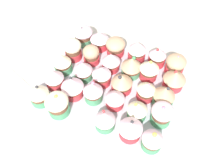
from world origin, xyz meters
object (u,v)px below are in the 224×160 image
Objects in this scene: cupcake_4 at (100,40)px; cupcake_13 at (146,91)px; cupcake_7 at (149,69)px; cupcake_0 at (175,64)px; cupcake_10 at (91,55)px; cupcake_18 at (162,114)px; cupcake_8 at (132,66)px; napkin at (8,88)px; cupcake_24 at (153,139)px; cupcake_14 at (121,83)px; cupcake_21 at (93,91)px; cupcake_26 at (105,119)px; cupcake_12 at (164,95)px; cupcake_17 at (62,63)px; cupcake_1 at (157,56)px; cupcake_11 at (73,49)px; cupcake_15 at (102,74)px; cupcake_22 at (72,86)px; cupcake_5 at (83,35)px; cupcake_25 at (131,128)px; cupcake_27 at (58,104)px; cupcake_2 at (137,51)px; cupcake_16 at (83,70)px; cupcake_28 at (39,94)px; cupcake_3 at (116,47)px; cupcake_9 at (111,61)px; cupcake_23 at (54,78)px; cupcake_6 at (175,79)px; baking_tray at (112,87)px; cupcake_20 at (115,99)px.

cupcake_13 is (-20.92, 14.11, -0.21)cm from cupcake_4.
cupcake_0 is at bearing -143.15° from cupcake_7.
cupcake_18 is (-26.88, 12.75, 0.30)cm from cupcake_10.
cupcake_8 is 0.61× the size of napkin.
cupcake_7 is at bearing -177.99° from cupcake_10.
cupcake_24 is (-0.16, 26.56, 0.52)cm from cupcake_0.
cupcake_21 reaches higher than cupcake_14.
cupcake_7 is 21.49cm from cupcake_26.
cupcake_7 is at bearing 161.39° from cupcake_4.
cupcake_4 is 0.94× the size of cupcake_14.
cupcake_21 reaches higher than cupcake_8.
cupcake_10 is 0.87× the size of cupcake_12.
cupcake_21 reaches higher than cupcake_0.
cupcake_1 is at bearing -152.54° from cupcake_17.
cupcake_11 is 14.28cm from cupcake_15.
cupcake_22 reaches higher than cupcake_0.
cupcake_25 is (-26.95, 27.24, 0.22)cm from cupcake_5.
cupcake_13 is at bearing -147.07° from cupcake_27.
cupcake_2 is 0.99× the size of cupcake_8.
cupcake_28 is at bearing 58.60° from cupcake_16.
napkin is (40.38, 26.41, -4.46)cm from cupcake_1.
cupcake_5 is at bearing -36.55° from cupcake_14.
cupcake_2 reaches higher than cupcake_3.
cupcake_18 reaches higher than cupcake_5.
cupcake_13 is (5.27, -0.02, -0.51)cm from cupcake_12.
cupcake_16 is (6.33, 0.53, -0.25)cm from cupcake_15.
cupcake_5 is at bearing -0.33° from cupcake_1.
cupcake_8 is 7.31cm from cupcake_14.
cupcake_13 is at bearing -119.75° from cupcake_26.
cupcake_12 is at bearing -152.59° from cupcake_27.
cupcake_23 is (13.29, 12.67, 0.27)cm from cupcake_9.
cupcake_27 is (27.00, 26.58, 0.23)cm from cupcake_0.
cupcake_4 is 30.33cm from cupcake_26.
cupcake_3 is 27.85cm from cupcake_27.
cupcake_1 is 0.91× the size of cupcake_7.
cupcake_22 is (25.53, 7.03, 0.19)cm from cupcake_12.
cupcake_7 is 1.07× the size of cupcake_11.
cupcake_13 is 0.55× the size of napkin.
cupcake_26 is 0.93× the size of cupcake_27.
cupcake_18 reaches higher than cupcake_6.
cupcake_6 is 0.57× the size of napkin.
cupcake_17 reaches higher than baking_tray.
cupcake_10 is 9.75cm from cupcake_17.
cupcake_2 is 0.96× the size of cupcake_12.
cupcake_1 and cupcake_18 have the same top height.
cupcake_5 is (16.50, -14.10, 4.07)cm from baking_tray.
cupcake_28 is at bearing 43.98° from cupcake_1.
cupcake_6 is at bearing -152.61° from cupcake_14.
cupcake_13 is 1.07× the size of cupcake_20.
baking_tray is at bearing 106.94° from cupcake_3.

